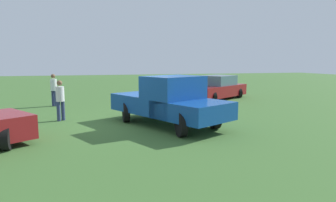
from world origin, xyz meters
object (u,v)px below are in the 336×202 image
object	(u,v)px
person_visitor	(54,88)
person_bystander	(60,98)
pickup_truck	(170,100)
sedan_near	(217,88)

from	to	relation	value
person_visitor	person_bystander	bearing A→B (deg)	-124.81
pickup_truck	sedan_near	world-z (taller)	pickup_truck
pickup_truck	sedan_near	bearing A→B (deg)	-63.49
sedan_near	person_bystander	world-z (taller)	person_bystander
person_bystander	sedan_near	bearing A→B (deg)	78.05
sedan_near	person_visitor	world-z (taller)	person_visitor
person_bystander	person_visitor	size ratio (longest dim) A/B	0.95
pickup_truck	person_visitor	bearing A→B (deg)	9.82
person_bystander	person_visitor	xyz separation A→B (m)	(-4.11, -0.68, 0.05)
sedan_near	person_visitor	distance (m)	9.49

